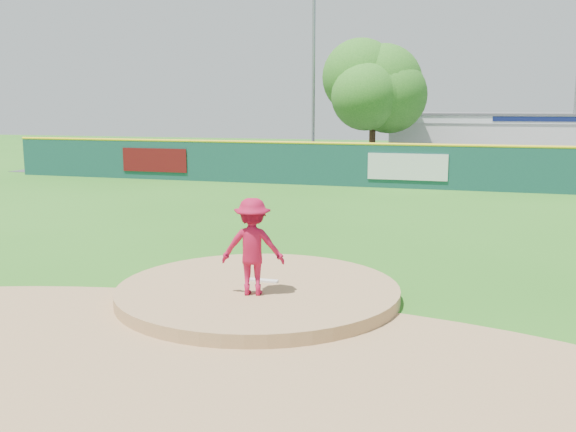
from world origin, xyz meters
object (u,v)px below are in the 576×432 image
(pitcher, at_px, (253,247))
(playground_slide, at_px, (127,155))
(van, at_px, (405,163))
(light_pole_left, at_px, (314,67))
(pool_building_grp, at_px, (516,139))
(deciduous_tree, at_px, (373,91))

(pitcher, relative_size, playground_slide, 0.60)
(van, relative_size, light_pole_left, 0.44)
(van, distance_m, playground_slide, 16.26)
(pitcher, distance_m, pool_building_grp, 33.09)
(pool_building_grp, height_order, light_pole_left, light_pole_left)
(van, height_order, playground_slide, playground_slide)
(deciduous_tree, bearing_deg, van, -39.88)
(pitcher, xyz_separation_m, light_pole_left, (-6.10, 27.56, 4.90))
(pitcher, relative_size, light_pole_left, 0.16)
(pool_building_grp, relative_size, deciduous_tree, 2.07)
(pitcher, bearing_deg, playground_slide, -66.87)
(van, distance_m, pool_building_grp, 10.59)
(light_pole_left, bearing_deg, pool_building_grp, 22.60)
(pitcher, height_order, van, pitcher)
(playground_slide, relative_size, deciduous_tree, 0.41)
(van, bearing_deg, light_pole_left, 50.89)
(van, bearing_deg, deciduous_tree, 42.58)
(playground_slide, xyz_separation_m, light_pole_left, (10.16, 4.79, 5.20))
(van, bearing_deg, playground_slide, 86.18)
(deciduous_tree, xyz_separation_m, light_pole_left, (-4.00, 2.00, 1.50))
(pool_building_grp, bearing_deg, light_pole_left, -157.40)
(van, xyz_separation_m, pool_building_grp, (5.93, 8.72, 0.97))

